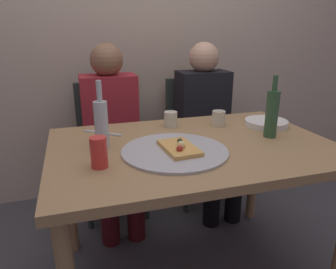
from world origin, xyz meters
TOP-DOWN VIEW (x-y plane):
  - back_wall at (0.00, 1.12)m, footprint 6.00×0.10m
  - dining_table at (0.00, 0.00)m, footprint 1.31×0.88m
  - pizza_tray at (-0.12, -0.08)m, footprint 0.46×0.46m
  - pizza_slice_last at (-0.10, -0.09)m, footprint 0.15×0.23m
  - wine_bottle at (0.40, -0.02)m, footprint 0.06×0.06m
  - beer_bottle at (-0.41, 0.08)m, footprint 0.06×0.06m
  - tumbler_near at (0.24, 0.23)m, footprint 0.07×0.07m
  - tumbler_far at (-0.02, 0.29)m, footprint 0.07×0.07m
  - soda_can at (-0.44, -0.14)m, footprint 0.07×0.07m
  - plate_stack at (0.49, 0.15)m, footprint 0.23×0.23m
  - table_knife at (-0.39, 0.28)m, footprint 0.18×0.15m
  - chair_left at (-0.29, 0.84)m, footprint 0.44×0.44m
  - chair_right at (0.38, 0.84)m, footprint 0.44×0.44m
  - guest_in_sweater at (-0.29, 0.69)m, footprint 0.36×0.56m
  - guest_in_beanie at (0.38, 0.69)m, footprint 0.36×0.56m

SIDE VIEW (x-z plane):
  - chair_left at x=-0.29m, z-range 0.06..0.96m
  - chair_right at x=0.38m, z-range 0.06..0.96m
  - guest_in_sweater at x=-0.29m, z-range 0.06..1.23m
  - guest_in_beanie at x=0.38m, z-range 0.06..1.23m
  - dining_table at x=0.00m, z-range 0.28..1.02m
  - table_knife at x=-0.39m, z-range 0.74..0.75m
  - pizza_tray at x=-0.12m, z-range 0.74..0.75m
  - plate_stack at x=0.49m, z-range 0.74..0.77m
  - pizza_slice_last at x=-0.10m, z-range 0.74..0.79m
  - tumbler_near at x=0.24m, z-range 0.74..0.82m
  - tumbler_far at x=-0.02m, z-range 0.74..0.82m
  - soda_can at x=-0.44m, z-range 0.74..0.86m
  - beer_bottle at x=-0.41m, z-range 0.70..1.01m
  - wine_bottle at x=0.40m, z-range 0.71..1.02m
  - back_wall at x=0.00m, z-range 0.00..2.60m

